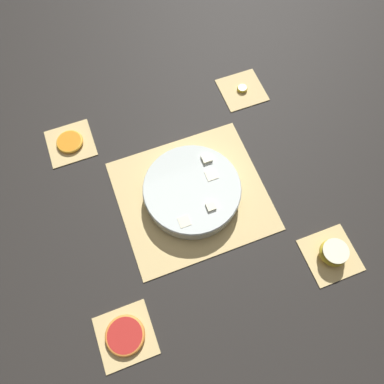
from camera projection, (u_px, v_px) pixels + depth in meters
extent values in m
plane|color=black|center=(192.00, 196.00, 1.08)|extent=(6.00, 6.00, 0.00)
cube|color=#D6B775|center=(192.00, 195.00, 1.08)|extent=(0.41, 0.38, 0.01)
cube|color=#3D2D19|center=(241.00, 178.00, 1.10)|extent=(0.01, 0.37, 0.00)
cube|color=#3D2D19|center=(225.00, 184.00, 1.09)|extent=(0.01, 0.37, 0.00)
cube|color=#3D2D19|center=(209.00, 189.00, 1.08)|extent=(0.01, 0.37, 0.00)
cube|color=#3D2D19|center=(192.00, 195.00, 1.08)|extent=(0.01, 0.37, 0.00)
cube|color=#3D2D19|center=(175.00, 201.00, 1.07)|extent=(0.01, 0.37, 0.00)
cube|color=#3D2D19|center=(158.00, 207.00, 1.06)|extent=(0.01, 0.37, 0.00)
cube|color=#3D2D19|center=(141.00, 213.00, 1.06)|extent=(0.01, 0.37, 0.00)
cube|color=#D6B775|center=(242.00, 90.00, 1.23)|extent=(0.14, 0.14, 0.01)
cube|color=#3D2D19|center=(254.00, 86.00, 1.24)|extent=(0.00, 0.14, 0.00)
cube|color=#3D2D19|center=(246.00, 88.00, 1.23)|extent=(0.00, 0.14, 0.00)
cube|color=#3D2D19|center=(238.00, 91.00, 1.23)|extent=(0.00, 0.14, 0.00)
cube|color=#3D2D19|center=(230.00, 93.00, 1.22)|extent=(0.00, 0.14, 0.00)
cube|color=#D6B775|center=(70.00, 143.00, 1.15)|extent=(0.14, 0.14, 0.01)
cube|color=#3D2D19|center=(83.00, 139.00, 1.15)|extent=(0.00, 0.14, 0.00)
cube|color=#3D2D19|center=(75.00, 141.00, 1.15)|extent=(0.00, 0.14, 0.00)
cube|color=#3D2D19|center=(66.00, 144.00, 1.15)|extent=(0.00, 0.14, 0.00)
cube|color=#3D2D19|center=(57.00, 147.00, 1.14)|extent=(0.00, 0.14, 0.00)
cube|color=#D6B775|center=(330.00, 255.00, 1.01)|extent=(0.14, 0.14, 0.01)
cube|color=#3D2D19|center=(338.00, 252.00, 1.01)|extent=(0.00, 0.14, 0.00)
cube|color=#3D2D19|center=(323.00, 258.00, 1.00)|extent=(0.00, 0.14, 0.00)
cube|color=#D6B775|center=(126.00, 336.00, 0.93)|extent=(0.14, 0.14, 0.01)
cube|color=#3D2D19|center=(139.00, 330.00, 0.93)|extent=(0.00, 0.14, 0.00)
cube|color=#3D2D19|center=(125.00, 336.00, 0.93)|extent=(0.00, 0.14, 0.00)
cube|color=#3D2D19|center=(112.00, 341.00, 0.92)|extent=(0.00, 0.14, 0.00)
cylinder|color=silver|center=(192.00, 191.00, 1.05)|extent=(0.27, 0.27, 0.05)
torus|color=silver|center=(192.00, 188.00, 1.03)|extent=(0.28, 0.28, 0.01)
cylinder|color=#F7EFC6|center=(182.00, 159.00, 1.10)|extent=(0.03, 0.03, 0.01)
cylinder|color=#F7EFC6|center=(187.00, 184.00, 1.04)|extent=(0.03, 0.03, 0.01)
cylinder|color=#F7EFC6|center=(172.00, 212.00, 1.03)|extent=(0.03, 0.03, 0.01)
cylinder|color=#F7EFC6|center=(204.00, 213.00, 1.02)|extent=(0.02, 0.02, 0.01)
cylinder|color=#F7EFC6|center=(198.00, 207.00, 1.03)|extent=(0.03, 0.03, 0.01)
cylinder|color=#F7EFC6|center=(166.00, 174.00, 1.07)|extent=(0.03, 0.03, 0.01)
cylinder|color=#F7EFC6|center=(188.00, 204.00, 1.05)|extent=(0.03, 0.03, 0.01)
cylinder|color=#F7EFC6|center=(207.00, 198.00, 1.03)|extent=(0.03, 0.03, 0.01)
cylinder|color=#F7EFC6|center=(194.00, 176.00, 1.08)|extent=(0.03, 0.03, 0.01)
cylinder|color=#F7EFC6|center=(157.00, 193.00, 1.03)|extent=(0.03, 0.03, 0.01)
cylinder|color=#F7EFC6|center=(164.00, 195.00, 1.05)|extent=(0.03, 0.03, 0.01)
cube|color=beige|center=(211.00, 208.00, 1.01)|extent=(0.02, 0.02, 0.02)
cube|color=beige|center=(195.00, 166.00, 1.10)|extent=(0.03, 0.03, 0.03)
cube|color=beige|center=(204.00, 222.00, 1.02)|extent=(0.02, 0.02, 0.02)
cube|color=beige|center=(207.00, 160.00, 1.07)|extent=(0.03, 0.03, 0.03)
cube|color=beige|center=(209.00, 171.00, 1.09)|extent=(0.03, 0.03, 0.03)
cube|color=beige|center=(184.00, 223.00, 1.00)|extent=(0.03, 0.03, 0.03)
cube|color=beige|center=(182.00, 169.00, 1.08)|extent=(0.03, 0.03, 0.03)
cube|color=beige|center=(220.00, 174.00, 1.07)|extent=(0.02, 0.02, 0.02)
cube|color=beige|center=(211.00, 177.00, 1.06)|extent=(0.03, 0.03, 0.03)
ellipsoid|color=orange|center=(198.00, 191.00, 1.04)|extent=(0.02, 0.01, 0.01)
ellipsoid|color=orange|center=(175.00, 198.00, 1.03)|extent=(0.03, 0.02, 0.01)
ellipsoid|color=orange|center=(160.00, 209.00, 1.03)|extent=(0.04, 0.02, 0.02)
ellipsoid|color=orange|center=(200.00, 169.00, 1.06)|extent=(0.03, 0.01, 0.01)
ellipsoid|color=orange|center=(179.00, 186.00, 1.04)|extent=(0.03, 0.02, 0.01)
ellipsoid|color=orange|center=(182.00, 181.00, 1.08)|extent=(0.04, 0.02, 0.02)
ellipsoid|color=#B2231E|center=(167.00, 185.00, 1.04)|extent=(0.03, 0.02, 0.01)
ellipsoid|color=orange|center=(221.00, 205.00, 1.05)|extent=(0.03, 0.02, 0.01)
ellipsoid|color=orange|center=(216.00, 216.00, 1.03)|extent=(0.03, 0.01, 0.01)
ellipsoid|color=gold|center=(334.00, 253.00, 0.99)|extent=(0.07, 0.07, 0.04)
cylinder|color=beige|center=(336.00, 251.00, 0.97)|extent=(0.07, 0.07, 0.00)
cylinder|color=orange|center=(70.00, 142.00, 1.14)|extent=(0.07, 0.07, 0.01)
torus|color=#F4A82D|center=(70.00, 142.00, 1.14)|extent=(0.08, 0.08, 0.01)
cylinder|color=#F7EFC6|center=(242.00, 88.00, 1.22)|extent=(0.03, 0.03, 0.01)
torus|color=yellow|center=(242.00, 88.00, 1.22)|extent=(0.03, 0.03, 0.01)
cylinder|color=#B2231E|center=(125.00, 335.00, 0.92)|extent=(0.09, 0.09, 0.01)
torus|color=orange|center=(125.00, 335.00, 0.92)|extent=(0.10, 0.10, 0.01)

